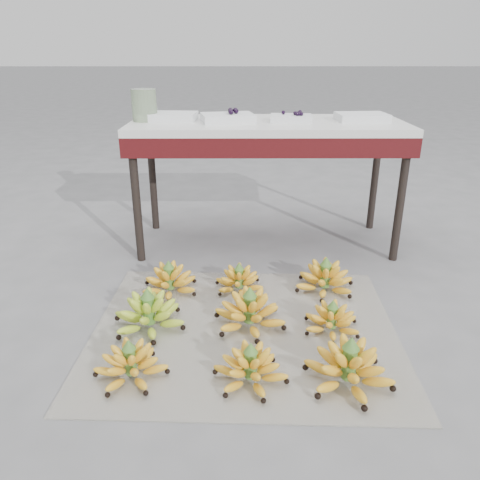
{
  "coord_description": "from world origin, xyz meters",
  "views": [
    {
      "loc": [
        -0.14,
        -1.71,
        1.09
      ],
      "look_at": [
        -0.13,
        0.18,
        0.31
      ],
      "focal_mm": 35.0,
      "sensor_mm": 36.0,
      "label": 1
    }
  ],
  "objects_px": {
    "vendor_table": "(267,136)",
    "bunch_mid_center": "(250,313)",
    "bunch_front_center": "(250,368)",
    "tray_far_left": "(172,117)",
    "glass_jar": "(144,105)",
    "bunch_mid_left": "(149,314)",
    "bunch_back_left": "(170,281)",
    "tray_right": "(291,118)",
    "bunch_back_center": "(239,281)",
    "bunch_front_right": "(349,368)",
    "newspaper_mat": "(245,330)",
    "bunch_back_right": "(325,279)",
    "tray_left": "(228,118)",
    "bunch_front_left": "(131,365)",
    "tray_far_right": "(362,117)",
    "bunch_mid_right": "(332,320)"
  },
  "relations": [
    {
      "from": "vendor_table",
      "to": "bunch_mid_center",
      "type": "bearing_deg",
      "value": -96.97
    },
    {
      "from": "bunch_front_center",
      "to": "tray_far_left",
      "type": "bearing_deg",
      "value": 83.11
    },
    {
      "from": "vendor_table",
      "to": "glass_jar",
      "type": "xyz_separation_m",
      "value": [
        -0.67,
        0.01,
        0.17
      ]
    },
    {
      "from": "bunch_mid_left",
      "to": "bunch_back_left",
      "type": "xyz_separation_m",
      "value": [
        0.04,
        0.31,
        -0.01
      ]
    },
    {
      "from": "tray_right",
      "to": "bunch_back_center",
      "type": "bearing_deg",
      "value": -115.66
    },
    {
      "from": "bunch_front_right",
      "to": "vendor_table",
      "type": "distance_m",
      "value": 1.43
    },
    {
      "from": "bunch_mid_left",
      "to": "bunch_back_left",
      "type": "distance_m",
      "value": 0.31
    },
    {
      "from": "newspaper_mat",
      "to": "bunch_back_right",
      "type": "distance_m",
      "value": 0.52
    },
    {
      "from": "tray_far_left",
      "to": "glass_jar",
      "type": "height_order",
      "value": "glass_jar"
    },
    {
      "from": "tray_left",
      "to": "tray_far_left",
      "type": "bearing_deg",
      "value": 169.48
    },
    {
      "from": "bunch_front_right",
      "to": "bunch_back_left",
      "type": "bearing_deg",
      "value": 114.03
    },
    {
      "from": "bunch_back_center",
      "to": "tray_left",
      "type": "distance_m",
      "value": 0.9
    },
    {
      "from": "bunch_mid_left",
      "to": "bunch_back_right",
      "type": "relative_size",
      "value": 1.23
    },
    {
      "from": "bunch_back_right",
      "to": "bunch_mid_center",
      "type": "bearing_deg",
      "value": -134.1
    },
    {
      "from": "bunch_front_right",
      "to": "tray_left",
      "type": "height_order",
      "value": "tray_left"
    },
    {
      "from": "newspaper_mat",
      "to": "bunch_front_right",
      "type": "relative_size",
      "value": 3.09
    },
    {
      "from": "bunch_back_left",
      "to": "bunch_front_left",
      "type": "bearing_deg",
      "value": -106.48
    },
    {
      "from": "tray_right",
      "to": "tray_far_right",
      "type": "relative_size",
      "value": 0.85
    },
    {
      "from": "bunch_back_left",
      "to": "tray_left",
      "type": "height_order",
      "value": "tray_left"
    },
    {
      "from": "bunch_front_left",
      "to": "vendor_table",
      "type": "relative_size",
      "value": 0.2
    },
    {
      "from": "bunch_mid_center",
      "to": "bunch_back_left",
      "type": "relative_size",
      "value": 1.24
    },
    {
      "from": "bunch_mid_right",
      "to": "bunch_back_right",
      "type": "relative_size",
      "value": 0.79
    },
    {
      "from": "bunch_mid_left",
      "to": "bunch_back_center",
      "type": "relative_size",
      "value": 1.28
    },
    {
      "from": "bunch_mid_right",
      "to": "tray_far_left",
      "type": "bearing_deg",
      "value": 123.89
    },
    {
      "from": "bunch_front_left",
      "to": "bunch_mid_left",
      "type": "height_order",
      "value": "bunch_mid_left"
    },
    {
      "from": "bunch_front_left",
      "to": "glass_jar",
      "type": "distance_m",
      "value": 1.47
    },
    {
      "from": "newspaper_mat",
      "to": "bunch_front_left",
      "type": "xyz_separation_m",
      "value": [
        -0.41,
        -0.3,
        0.06
      ]
    },
    {
      "from": "bunch_front_right",
      "to": "tray_far_left",
      "type": "height_order",
      "value": "tray_far_left"
    },
    {
      "from": "bunch_mid_right",
      "to": "bunch_back_left",
      "type": "bearing_deg",
      "value": 151.65
    },
    {
      "from": "bunch_back_center",
      "to": "newspaper_mat",
      "type": "bearing_deg",
      "value": -105.73
    },
    {
      "from": "tray_far_left",
      "to": "tray_far_right",
      "type": "distance_m",
      "value": 1.04
    },
    {
      "from": "bunch_mid_left",
      "to": "bunch_mid_right",
      "type": "xyz_separation_m",
      "value": [
        0.76,
        -0.03,
        -0.01
      ]
    },
    {
      "from": "bunch_back_left",
      "to": "tray_far_right",
      "type": "distance_m",
      "value": 1.36
    },
    {
      "from": "bunch_back_center",
      "to": "tray_far_left",
      "type": "height_order",
      "value": "tray_far_left"
    },
    {
      "from": "tray_far_right",
      "to": "tray_right",
      "type": "bearing_deg",
      "value": -177.57
    },
    {
      "from": "bunch_mid_left",
      "to": "tray_far_left",
      "type": "height_order",
      "value": "tray_far_left"
    },
    {
      "from": "bunch_mid_left",
      "to": "tray_far_left",
      "type": "relative_size",
      "value": 1.38
    },
    {
      "from": "tray_far_right",
      "to": "bunch_back_left",
      "type": "bearing_deg",
      "value": -147.9
    },
    {
      "from": "bunch_front_left",
      "to": "bunch_back_center",
      "type": "bearing_deg",
      "value": 70.58
    },
    {
      "from": "bunch_mid_center",
      "to": "bunch_mid_right",
      "type": "xyz_separation_m",
      "value": [
        0.34,
        -0.04,
        -0.01
      ]
    },
    {
      "from": "bunch_mid_right",
      "to": "tray_far_right",
      "type": "height_order",
      "value": "tray_far_right"
    },
    {
      "from": "newspaper_mat",
      "to": "tray_far_left",
      "type": "relative_size",
      "value": 4.44
    },
    {
      "from": "tray_far_left",
      "to": "bunch_back_left",
      "type": "bearing_deg",
      "value": -86.64
    },
    {
      "from": "vendor_table",
      "to": "tray_far_right",
      "type": "distance_m",
      "value": 0.53
    },
    {
      "from": "bunch_front_left",
      "to": "bunch_back_right",
      "type": "height_order",
      "value": "bunch_back_right"
    },
    {
      "from": "bunch_front_center",
      "to": "bunch_back_left",
      "type": "bearing_deg",
      "value": 95.42
    },
    {
      "from": "bunch_front_left",
      "to": "newspaper_mat",
      "type": "bearing_deg",
      "value": 47.93
    },
    {
      "from": "bunch_front_center",
      "to": "bunch_mid_right",
      "type": "bearing_deg",
      "value": 18.45
    },
    {
      "from": "tray_far_left",
      "to": "tray_far_right",
      "type": "relative_size",
      "value": 1.01
    },
    {
      "from": "bunch_front_center",
      "to": "vendor_table",
      "type": "distance_m",
      "value": 1.41
    }
  ]
}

